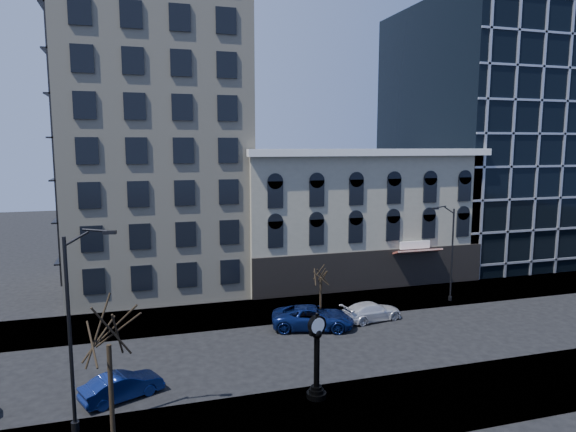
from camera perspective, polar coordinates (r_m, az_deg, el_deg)
name	(u,v)px	position (r m, az deg, el deg)	size (l,w,h in m)	color
ground	(276,353)	(32.98, -1.37, -14.99)	(160.00, 160.00, 0.00)	black
sidewalk_far	(248,312)	(40.24, -4.45, -10.62)	(160.00, 6.00, 0.12)	gray
sidewalk_near	(320,417)	(26.10, 3.63, -21.40)	(160.00, 6.00, 0.12)	gray
cream_tower	(152,71)	(48.66, -14.88, 15.31)	(15.90, 15.40, 42.50)	beige
victorian_row	(352,216)	(49.90, 7.08, -0.03)	(22.60, 11.19, 12.50)	gray
glass_office	(496,135)	(64.22, 22.06, 8.38)	(20.00, 20.15, 28.00)	black
street_clock	(317,359)	(26.77, 3.21, -15.63)	(1.02, 1.02, 4.48)	black
street_lamp_near	(83,277)	(23.97, -21.85, -6.32)	(2.40, 0.72, 9.35)	black
street_lamp_far	(448,228)	(43.13, 17.31, -1.29)	(2.08, 0.53, 8.06)	black
bare_tree_near	(108,322)	(22.77, -19.41, -11.06)	(4.22, 4.22, 7.25)	black
bare_tree_far	(321,271)	(40.22, 3.68, -6.10)	(2.31, 2.31, 3.97)	black
car_near_b	(122,386)	(28.72, -17.96, -17.53)	(1.43, 4.09, 1.35)	#0C194C
car_far_a	(313,318)	(36.76, 2.79, -11.21)	(2.65, 5.75, 1.60)	#0C194C
car_far_b	(372,311)	(38.89, 9.27, -10.41)	(1.90, 4.67, 1.35)	silver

